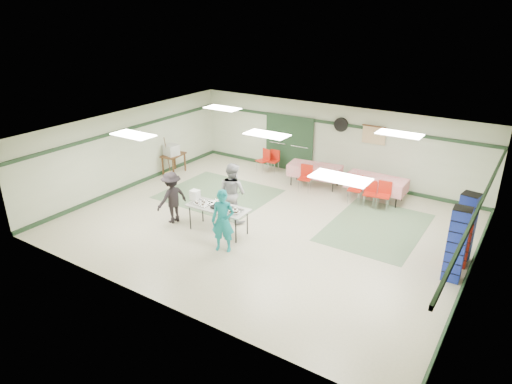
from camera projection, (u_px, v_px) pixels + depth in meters
The scene contains 42 objects.
floor at pixel (266, 223), 13.35m from camera, with size 11.00×11.00×0.00m, color beige.
ceiling at pixel (267, 134), 12.31m from camera, with size 11.00×11.00×0.00m, color silver.
wall_back at pixel (333, 142), 16.31m from camera, with size 11.00×11.00×0.00m, color beige.
wall_front at pixel (151, 247), 9.35m from camera, with size 11.00×11.00×0.00m, color beige.
wall_left at pixel (130, 149), 15.59m from camera, with size 9.00×9.00×0.00m, color beige.
wall_right at pixel (478, 229), 10.06m from camera, with size 9.00×9.00×0.00m, color beige.
trim_back at pixel (333, 123), 16.02m from camera, with size 11.00×0.06×0.10m, color #1D3620.
baseboard_back at pixel (330, 176), 16.79m from camera, with size 11.00×0.06×0.12m, color #1D3620.
trim_left at pixel (128, 129), 15.31m from camera, with size 9.00×0.06×0.10m, color #1D3620.
baseboard_left at pixel (134, 184), 16.08m from camera, with size 9.00×0.06×0.12m, color #1D3620.
trim_right at pixel (482, 200), 9.81m from camera, with size 9.00×0.06×0.10m, color #1D3620.
baseboard_right at pixel (466, 278), 10.58m from camera, with size 9.00×0.06×0.12m, color #1D3620.
green_patch_a at pixel (219, 194), 15.38m from camera, with size 3.50×3.00×0.01m, color #5B7757.
green_patch_b at pixel (376, 227), 13.10m from camera, with size 2.50×3.50×0.01m, color #5B7757.
double_door_left at pixel (279, 141), 17.49m from camera, with size 0.90×0.06×2.10m, color gray.
double_door_right at pixel (300, 145), 17.01m from camera, with size 0.90×0.06×2.10m, color gray.
door_frame at pixel (289, 143), 17.24m from camera, with size 2.00×0.03×2.15m, color #1D3620.
wall_fan at pixel (341, 125), 15.85m from camera, with size 0.50×0.50×0.10m, color black.
scroll_banner at pixel (374, 135), 15.32m from camera, with size 0.80×0.02×0.60m, color #CCB37F.
serving_table at pixel (218, 209), 12.59m from camera, with size 1.81×0.79×0.76m.
sheet_tray_right at pixel (232, 211), 12.30m from camera, with size 0.54×0.41×0.02m, color silver.
sheet_tray_mid at pixel (219, 204), 12.70m from camera, with size 0.52×0.40×0.02m, color silver.
sheet_tray_left at pixel (201, 203), 12.78m from camera, with size 0.55×0.42×0.02m, color silver.
baking_pan at pixel (220, 207), 12.48m from camera, with size 0.45×0.28×0.08m, color black.
foam_box_stack at pixel (195, 195), 13.01m from camera, with size 0.24×0.22×0.28m, color white.
volunteer_teal at pixel (223, 221), 11.60m from camera, with size 0.61×0.40×1.67m, color teal.
volunteer_grey at pixel (233, 192), 13.20m from camera, with size 0.86×0.67×1.78m, color gray.
volunteer_dark at pixel (172, 197), 13.17m from camera, with size 1.00×0.57×1.54m, color black.
dining_table_a at pixel (376, 183), 14.78m from camera, with size 1.92×0.85×0.77m.
dining_table_b at pixel (315, 170), 15.88m from camera, with size 1.91×1.06×0.77m.
chair_a at pixel (370, 191), 14.35m from camera, with size 0.44×0.44×0.81m.
chair_b at pixel (356, 186), 14.58m from camera, with size 0.48×0.48×0.90m.
chair_c at pixel (384, 192), 14.12m from camera, with size 0.46×0.46×0.88m.
chair_d at pixel (306, 175), 15.48m from camera, with size 0.49×0.49×0.91m.
chair_loose_a at pixel (274, 159), 17.26m from camera, with size 0.40×0.40×0.83m.
chair_loose_b at pixel (265, 158), 17.24m from camera, with size 0.51×0.51×0.87m.
crate_stack_blue_a at pixel (465, 228), 11.13m from camera, with size 0.39×0.39×1.79m, color #1A31A0.
crate_stack_red at pixel (461, 243), 11.01m from camera, with size 0.38×0.38×1.23m, color maroon.
crate_stack_blue_b at pixel (456, 245), 10.32m from camera, with size 0.40×0.40×1.82m, color #1A31A0.
printer_table at pixel (173, 157), 17.03m from camera, with size 0.70×0.98×0.74m.
office_printer at pixel (171, 150), 16.84m from camera, with size 0.49×0.43×0.39m, color #ACACA7.
broom at pixel (167, 155), 16.84m from camera, with size 0.03×0.03×1.44m, color brown.
Camera 1 is at (6.28, -10.20, 5.98)m, focal length 32.00 mm.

